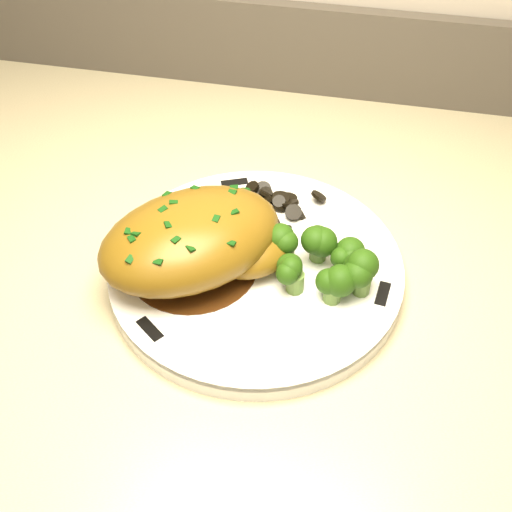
% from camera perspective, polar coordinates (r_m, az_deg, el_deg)
% --- Properties ---
extents(counter, '(2.02, 0.67, 0.99)m').
position_cam_1_polar(counter, '(1.02, 2.26, -17.01)').
color(counter, '#4C3923').
rests_on(counter, ground).
extents(plate, '(0.38, 0.38, 0.02)m').
position_cam_1_polar(plate, '(0.64, 0.00, -1.23)').
color(plate, white).
rests_on(plate, counter).
extents(rim_accent_0, '(0.03, 0.02, 0.00)m').
position_cam_1_polar(rim_accent_0, '(0.72, -1.93, 6.52)').
color(rim_accent_0, black).
rests_on(rim_accent_0, plate).
extents(rim_accent_1, '(0.03, 0.03, 0.00)m').
position_cam_1_polar(rim_accent_1, '(0.58, -9.42, -6.45)').
color(rim_accent_1, black).
rests_on(rim_accent_1, plate).
extents(rim_accent_2, '(0.01, 0.03, 0.00)m').
position_cam_1_polar(rim_accent_2, '(0.61, 11.20, -3.33)').
color(rim_accent_2, black).
rests_on(rim_accent_2, plate).
extents(gravy_pool, '(0.13, 0.13, 0.00)m').
position_cam_1_polar(gravy_pool, '(0.63, -5.60, -0.76)').
color(gravy_pool, '#40200B').
rests_on(gravy_pool, plate).
extents(chicken_breast, '(0.22, 0.21, 0.07)m').
position_cam_1_polar(chicken_breast, '(0.61, -5.17, 1.37)').
color(chicken_breast, '#865E17').
rests_on(chicken_breast, plate).
extents(mushroom_pile, '(0.09, 0.06, 0.02)m').
position_cam_1_polar(mushroom_pile, '(0.68, 1.88, 4.01)').
color(mushroom_pile, black).
rests_on(mushroom_pile, plate).
extents(broccoli_florets, '(0.10, 0.08, 0.04)m').
position_cam_1_polar(broccoli_florets, '(0.60, 6.07, -0.62)').
color(broccoli_florets, olive).
rests_on(broccoli_florets, plate).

